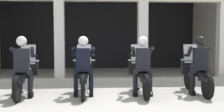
{
  "coord_description": "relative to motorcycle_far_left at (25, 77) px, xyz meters",
  "views": [
    {
      "loc": [
        -0.58,
        -7.68,
        1.56
      ],
      "look_at": [
        0.0,
        0.22,
        1.04
      ],
      "focal_mm": 46.19,
      "sensor_mm": 36.0,
      "label": 1
    }
  ],
  "objects": [
    {
      "name": "police_officer_far_left",
      "position": [
        -0.0,
        -0.28,
        0.44
      ],
      "size": [
        0.63,
        0.61,
        1.58
      ],
      "rotation": [
        0.0,
        0.0,
        0.2
      ],
      "color": "black",
      "rests_on": "ground"
    },
    {
      "name": "police_officer_far_right",
      "position": [
        4.67,
        -0.26,
        0.44
      ],
      "size": [
        0.63,
        0.61,
        1.58
      ],
      "rotation": [
        0.0,
        0.0,
        0.35
      ],
      "color": "black",
      "rests_on": "ground"
    },
    {
      "name": "police_officer_center_right",
      "position": [
        3.11,
        -0.28,
        0.44
      ],
      "size": [
        0.63,
        0.61,
        1.58
      ],
      "rotation": [
        0.0,
        0.0,
        0.3
      ],
      "color": "black",
      "rests_on": "ground"
    },
    {
      "name": "police_officer_center_left",
      "position": [
        1.56,
        -0.22,
        0.44
      ],
      "size": [
        0.63,
        0.61,
        1.58
      ],
      "rotation": [
        0.0,
        0.0,
        0.27
      ],
      "color": "black",
      "rests_on": "ground"
    },
    {
      "name": "motorcycle_far_right",
      "position": [
        4.67,
        0.03,
        0.0
      ],
      "size": [
        0.62,
        2.04,
        1.35
      ],
      "rotation": [
        0.0,
        0.0,
        0.35
      ],
      "color": "black",
      "rests_on": "ground"
    },
    {
      "name": "ground_plane",
      "position": [
        2.34,
        2.93,
        -0.5
      ],
      "size": [
        80.0,
        80.0,
        0.0
      ],
      "primitive_type": "plane",
      "color": "#A8A59E"
    },
    {
      "name": "motorcycle_center_left",
      "position": [
        1.56,
        0.06,
        0.0
      ],
      "size": [
        0.62,
        2.04,
        1.35
      ],
      "rotation": [
        0.0,
        0.0,
        0.27
      ],
      "color": "black",
      "rests_on": "ground"
    },
    {
      "name": "station_building",
      "position": [
        2.14,
        5.1,
        1.68
      ],
      "size": [
        10.23,
        4.54,
        3.46
      ],
      "color": "black",
      "rests_on": "ground"
    },
    {
      "name": "kerb_strip",
      "position": [
        2.14,
        2.29,
        -0.44
      ],
      "size": [
        9.73,
        0.24,
        0.12
      ],
      "primitive_type": "cube",
      "color": "#B7B5AD",
      "rests_on": "ground"
    },
    {
      "name": "motorcycle_center_right",
      "position": [
        3.12,
        0.0,
        0.0
      ],
      "size": [
        0.62,
        2.04,
        1.35
      ],
      "rotation": [
        0.0,
        0.0,
        0.3
      ],
      "color": "black",
      "rests_on": "ground"
    },
    {
      "name": "motorcycle_far_left",
      "position": [
        0.0,
        0.0,
        0.0
      ],
      "size": [
        0.62,
        2.04,
        1.35
      ],
      "rotation": [
        0.0,
        0.0,
        0.2
      ],
      "color": "black",
      "rests_on": "ground"
    }
  ]
}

